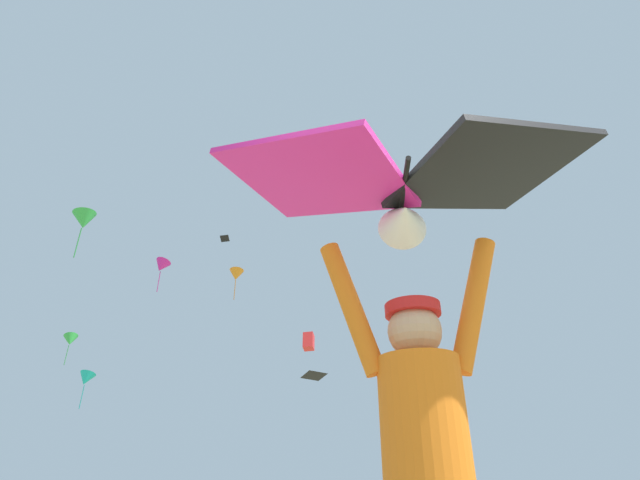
{
  "coord_description": "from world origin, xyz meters",
  "views": [
    {
      "loc": [
        -1.11,
        -2.05,
        0.89
      ],
      "look_at": [
        -0.38,
        2.25,
        3.2
      ],
      "focal_mm": 26.71,
      "sensor_mm": 36.0,
      "label": 1
    }
  ],
  "objects_px": {
    "distant_kite_green_low_right": "(70,340)",
    "distant_kite_black_high_right": "(225,238)",
    "distant_kite_teal_mid_left": "(86,379)",
    "distant_kite_red_far_center": "(309,341)",
    "marker_flag": "(416,456)",
    "distant_kite_green_overhead_distant": "(84,221)",
    "kite_flyer_person": "(429,477)",
    "distant_kite_magenta_high_left": "(161,266)",
    "distant_kite_orange_mid_right": "(236,275)",
    "distant_kite_black_low_left": "(314,375)",
    "held_stunt_kite": "(403,186)"
  },
  "relations": [
    {
      "from": "distant_kite_green_low_right",
      "to": "distant_kite_black_high_right",
      "type": "xyz_separation_m",
      "value": [
        7.45,
        8.68,
        11.76
      ]
    },
    {
      "from": "distant_kite_teal_mid_left",
      "to": "distant_kite_red_far_center",
      "type": "height_order",
      "value": "distant_kite_red_far_center"
    },
    {
      "from": "marker_flag",
      "to": "distant_kite_red_far_center",
      "type": "bearing_deg",
      "value": 85.8
    },
    {
      "from": "distant_kite_green_low_right",
      "to": "distant_kite_green_overhead_distant",
      "type": "bearing_deg",
      "value": -78.16
    },
    {
      "from": "kite_flyer_person",
      "to": "distant_kite_black_high_right",
      "type": "distance_m",
      "value": 40.17
    },
    {
      "from": "distant_kite_black_high_right",
      "to": "marker_flag",
      "type": "bearing_deg",
      "value": -79.56
    },
    {
      "from": "distant_kite_teal_mid_left",
      "to": "distant_kite_magenta_high_left",
      "type": "bearing_deg",
      "value": 83.03
    },
    {
      "from": "kite_flyer_person",
      "to": "distant_kite_orange_mid_right",
      "type": "xyz_separation_m",
      "value": [
        -1.53,
        34.31,
        15.53
      ]
    },
    {
      "from": "distant_kite_red_far_center",
      "to": "distant_kite_black_high_right",
      "type": "xyz_separation_m",
      "value": [
        -7.19,
        1.54,
        9.14
      ]
    },
    {
      "from": "distant_kite_black_low_left",
      "to": "distant_kite_magenta_high_left",
      "type": "bearing_deg",
      "value": 117.6
    },
    {
      "from": "distant_kite_magenta_high_left",
      "to": "distant_kite_teal_mid_left",
      "type": "bearing_deg",
      "value": -96.97
    },
    {
      "from": "kite_flyer_person",
      "to": "distant_kite_green_low_right",
      "type": "xyz_separation_m",
      "value": [
        -10.23,
        26.46,
        7.49
      ]
    },
    {
      "from": "distant_kite_green_low_right",
      "to": "distant_kite_red_far_center",
      "type": "height_order",
      "value": "distant_kite_red_far_center"
    },
    {
      "from": "distant_kite_black_high_right",
      "to": "distant_kite_magenta_high_left",
      "type": "xyz_separation_m",
      "value": [
        -4.42,
        -2.21,
        -3.98
      ]
    },
    {
      "from": "kite_flyer_person",
      "to": "held_stunt_kite",
      "type": "distance_m",
      "value": 1.26
    },
    {
      "from": "held_stunt_kite",
      "to": "marker_flag",
      "type": "bearing_deg",
      "value": 70.35
    },
    {
      "from": "distant_kite_orange_mid_right",
      "to": "distant_kite_black_low_left",
      "type": "height_order",
      "value": "distant_kite_orange_mid_right"
    },
    {
      "from": "distant_kite_magenta_high_left",
      "to": "held_stunt_kite",
      "type": "bearing_deg",
      "value": -77.71
    },
    {
      "from": "distant_kite_orange_mid_right",
      "to": "distant_kite_black_high_right",
      "type": "bearing_deg",
      "value": 146.58
    },
    {
      "from": "kite_flyer_person",
      "to": "distant_kite_orange_mid_right",
      "type": "bearing_deg",
      "value": 92.55
    },
    {
      "from": "distant_kite_green_low_right",
      "to": "distant_kite_black_low_left",
      "type": "distance_m",
      "value": 16.93
    },
    {
      "from": "distant_kite_green_low_right",
      "to": "marker_flag",
      "type": "xyz_separation_m",
      "value": [
        12.67,
        -19.67,
        -7.0
      ]
    },
    {
      "from": "distant_kite_teal_mid_left",
      "to": "distant_kite_orange_mid_right",
      "type": "height_order",
      "value": "distant_kite_orange_mid_right"
    },
    {
      "from": "distant_kite_green_overhead_distant",
      "to": "distant_kite_black_high_right",
      "type": "bearing_deg",
      "value": 67.35
    },
    {
      "from": "distant_kite_green_low_right",
      "to": "distant_kite_black_low_left",
      "type": "height_order",
      "value": "distant_kite_green_low_right"
    },
    {
      "from": "held_stunt_kite",
      "to": "distant_kite_magenta_high_left",
      "type": "distance_m",
      "value": 36.58
    },
    {
      "from": "distant_kite_magenta_high_left",
      "to": "distant_kite_black_low_left",
      "type": "bearing_deg",
      "value": -62.4
    },
    {
      "from": "distant_kite_magenta_high_left",
      "to": "distant_kite_green_overhead_distant",
      "type": "bearing_deg",
      "value": -97.9
    },
    {
      "from": "held_stunt_kite",
      "to": "distant_kite_black_low_left",
      "type": "bearing_deg",
      "value": 82.65
    },
    {
      "from": "distant_kite_green_low_right",
      "to": "distant_kite_black_high_right",
      "type": "height_order",
      "value": "distant_kite_black_high_right"
    },
    {
      "from": "distant_kite_black_high_right",
      "to": "distant_kite_green_overhead_distant",
      "type": "distance_m",
      "value": 17.61
    },
    {
      "from": "kite_flyer_person",
      "to": "distant_kite_orange_mid_right",
      "type": "height_order",
      "value": "distant_kite_orange_mid_right"
    },
    {
      "from": "distant_kite_red_far_center",
      "to": "kite_flyer_person",
      "type": "bearing_deg",
      "value": -97.47
    },
    {
      "from": "kite_flyer_person",
      "to": "held_stunt_kite",
      "type": "bearing_deg",
      "value": -103.79
    },
    {
      "from": "distant_kite_black_high_right",
      "to": "kite_flyer_person",
      "type": "bearing_deg",
      "value": -85.46
    },
    {
      "from": "held_stunt_kite",
      "to": "distant_kite_red_far_center",
      "type": "bearing_deg",
      "value": 82.52
    },
    {
      "from": "kite_flyer_person",
      "to": "distant_kite_black_high_right",
      "type": "xyz_separation_m",
      "value": [
        -2.79,
        35.14,
        19.25
      ]
    },
    {
      "from": "distant_kite_red_far_center",
      "to": "marker_flag",
      "type": "bearing_deg",
      "value": -94.2
    },
    {
      "from": "kite_flyer_person",
      "to": "distant_kite_orange_mid_right",
      "type": "relative_size",
      "value": 0.72
    },
    {
      "from": "distant_kite_teal_mid_left",
      "to": "distant_kite_black_low_left",
      "type": "xyz_separation_m",
      "value": [
        10.26,
        -8.81,
        -1.28
      ]
    },
    {
      "from": "distant_kite_magenta_high_left",
      "to": "distant_kite_green_overhead_distant",
      "type": "distance_m",
      "value": 13.12
    },
    {
      "from": "distant_kite_green_low_right",
      "to": "distant_kite_magenta_high_left",
      "type": "height_order",
      "value": "distant_kite_magenta_high_left"
    },
    {
      "from": "distant_kite_black_low_left",
      "to": "distant_kite_black_high_right",
      "type": "bearing_deg",
      "value": 103.54
    },
    {
      "from": "held_stunt_kite",
      "to": "distant_kite_green_overhead_distant",
      "type": "distance_m",
      "value": 24.73
    },
    {
      "from": "distant_kite_red_far_center",
      "to": "marker_flag",
      "type": "relative_size",
      "value": 0.85
    },
    {
      "from": "held_stunt_kite",
      "to": "distant_kite_black_low_left",
      "type": "xyz_separation_m",
      "value": [
        1.99,
        15.44,
        2.42
      ]
    },
    {
      "from": "kite_flyer_person",
      "to": "distant_kite_black_low_left",
      "type": "xyz_separation_m",
      "value": [
        1.97,
        15.37,
        3.68
      ]
    },
    {
      "from": "distant_kite_green_low_right",
      "to": "distant_kite_green_overhead_distant",
      "type": "xyz_separation_m",
      "value": [
        1.28,
        -6.1,
        4.44
      ]
    },
    {
      "from": "distant_kite_black_high_right",
      "to": "distant_kite_black_low_left",
      "type": "height_order",
      "value": "distant_kite_black_high_right"
    },
    {
      "from": "marker_flag",
      "to": "distant_kite_black_low_left",
      "type": "bearing_deg",
      "value": 93.08
    }
  ]
}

